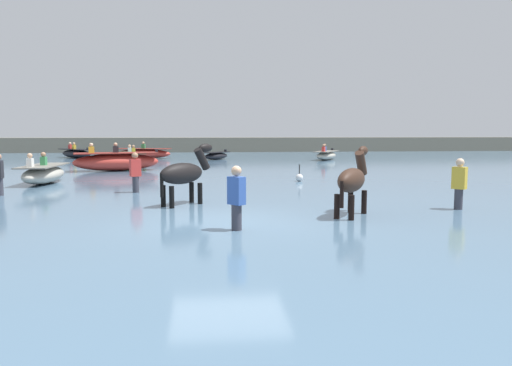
% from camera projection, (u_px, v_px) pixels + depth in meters
% --- Properties ---
extents(ground_plane, '(120.00, 120.00, 0.00)m').
position_uv_depth(ground_plane, '(229.00, 238.00, 10.40)').
color(ground_plane, '#84755B').
extents(water_surface, '(90.00, 90.00, 0.38)m').
position_uv_depth(water_surface, '(217.00, 181.00, 20.26)').
color(water_surface, slate).
rests_on(water_surface, ground).
extents(horse_lead_dark_bay, '(1.28, 1.63, 1.94)m').
position_uv_depth(horse_lead_dark_bay, '(352.00, 182.00, 10.92)').
color(horse_lead_dark_bay, '#382319').
rests_on(horse_lead_dark_bay, ground).
extents(horse_trailing_black, '(1.51, 1.47, 1.95)m').
position_uv_depth(horse_trailing_black, '(184.00, 175.00, 12.50)').
color(horse_trailing_black, black).
rests_on(horse_trailing_black, ground).
extents(boat_mid_outer, '(2.42, 3.16, 1.06)m').
position_uv_depth(boat_mid_outer, '(326.00, 155.00, 32.22)').
color(boat_mid_outer, '#B2AD9E').
rests_on(boat_mid_outer, water_surface).
extents(boat_near_starboard, '(4.06, 2.10, 1.18)m').
position_uv_depth(boat_near_starboard, '(143.00, 153.00, 33.82)').
color(boat_near_starboard, '#BC382D').
rests_on(boat_near_starboard, water_surface).
extents(boat_far_inshore, '(2.10, 3.60, 1.10)m').
position_uv_depth(boat_far_inshore, '(132.00, 157.00, 29.28)').
color(boat_far_inshore, '#337556').
rests_on(boat_far_inshore, water_surface).
extents(boat_far_offshore, '(1.16, 3.14, 1.15)m').
position_uv_depth(boat_far_offshore, '(43.00, 174.00, 17.76)').
color(boat_far_offshore, '#B2AD9E').
rests_on(boat_far_offshore, water_surface).
extents(boat_distant_west, '(4.27, 2.44, 1.36)m').
position_uv_depth(boat_distant_west, '(116.00, 162.00, 23.38)').
color(boat_distant_west, '#BC382D').
rests_on(boat_distant_west, water_surface).
extents(boat_distant_east, '(3.12, 3.28, 1.11)m').
position_uv_depth(boat_distant_east, '(76.00, 153.00, 34.44)').
color(boat_distant_east, black).
rests_on(boat_distant_east, water_surface).
extents(boat_mid_channel, '(2.10, 2.46, 0.64)m').
position_uv_depth(boat_mid_channel, '(216.00, 156.00, 32.65)').
color(boat_mid_channel, black).
rests_on(boat_mid_channel, water_surface).
extents(person_onlooker_right, '(0.36, 0.37, 1.63)m').
position_uv_depth(person_onlooker_right, '(237.00, 205.00, 9.34)').
color(person_onlooker_right, '#383842').
rests_on(person_onlooker_right, ground).
extents(person_wading_close, '(0.36, 0.37, 1.63)m').
position_uv_depth(person_wading_close, '(459.00, 189.00, 11.84)').
color(person_wading_close, '#383842').
rests_on(person_wading_close, ground).
extents(person_onlooker_left, '(0.38, 0.32, 1.63)m').
position_uv_depth(person_onlooker_left, '(136.00, 177.00, 15.10)').
color(person_onlooker_left, '#383842').
rests_on(person_onlooker_left, ground).
extents(channel_buoy, '(0.28, 0.28, 0.65)m').
position_uv_depth(channel_buoy, '(299.00, 177.00, 18.53)').
color(channel_buoy, silver).
rests_on(channel_buoy, water_surface).
extents(far_shoreline, '(80.00, 2.40, 1.69)m').
position_uv_depth(far_shoreline, '(210.00, 147.00, 44.92)').
color(far_shoreline, '#706B5B').
rests_on(far_shoreline, ground).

